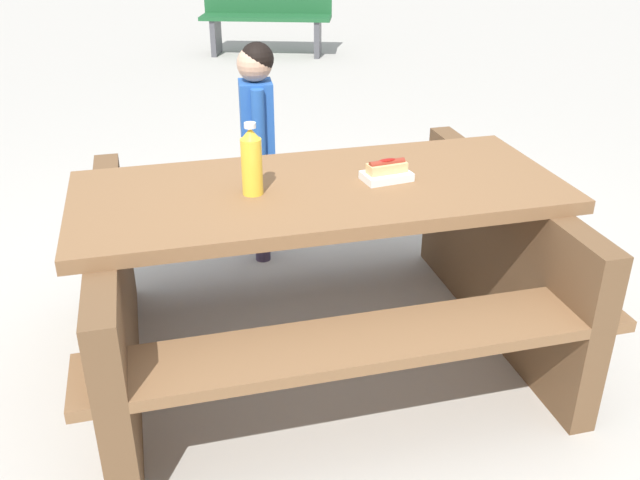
{
  "coord_description": "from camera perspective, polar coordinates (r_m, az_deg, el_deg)",
  "views": [
    {
      "loc": [
        -0.78,
        -2.24,
        1.72
      ],
      "look_at": [
        0.0,
        0.0,
        0.52
      ],
      "focal_mm": 38.97,
      "sensor_mm": 36.0,
      "label": 1
    }
  ],
  "objects": [
    {
      "name": "ground_plane",
      "position": [
        2.93,
        0.0,
        -9.22
      ],
      "size": [
        30.0,
        30.0,
        0.0
      ],
      "primitive_type": "plane",
      "color": "#B7B2A8",
      "rests_on": "ground"
    },
    {
      "name": "picnic_table",
      "position": [
        2.69,
        0.0,
        -1.53
      ],
      "size": [
        1.91,
        1.54,
        0.75
      ],
      "color": "brown",
      "rests_on": "ground"
    },
    {
      "name": "soda_bottle",
      "position": [
        2.46,
        -5.64,
        6.44
      ],
      "size": [
        0.07,
        0.07,
        0.26
      ],
      "color": "yellow",
      "rests_on": "picnic_table"
    },
    {
      "name": "hotdog_tray",
      "position": [
        2.62,
        5.49,
        5.58
      ],
      "size": [
        0.18,
        0.12,
        0.08
      ],
      "color": "white",
      "rests_on": "picnic_table"
    },
    {
      "name": "child_in_coat",
      "position": [
        3.42,
        -5.16,
        9.35
      ],
      "size": [
        0.18,
        0.27,
        1.1
      ],
      "color": "#3F334C",
      "rests_on": "ground"
    },
    {
      "name": "park_bench_mid",
      "position": [
        8.49,
        -4.4,
        17.97
      ],
      "size": [
        1.54,
        0.96,
        0.85
      ],
      "color": "#1E592D",
      "rests_on": "ground"
    }
  ]
}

